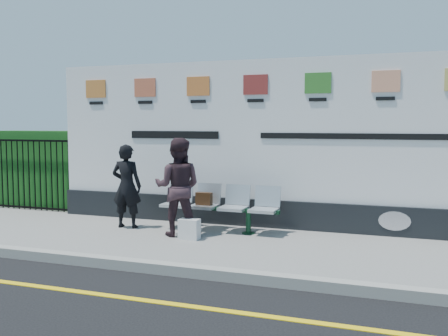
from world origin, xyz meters
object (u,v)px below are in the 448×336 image
billboard (256,155)px  woman_right (178,187)px  bench (219,219)px  woman_left (127,186)px

billboard → woman_right: billboard is taller
billboard → bench: bearing=-125.3°
billboard → woman_left: (-2.14, -0.93, -0.55)m
bench → woman_left: 1.75m
woman_left → bench: bearing=-176.8°
billboard → bench: 1.36m
billboard → woman_left: bearing=-156.5°
billboard → woman_left: size_ratio=5.34×
bench → woman_right: bearing=-134.7°
bench → woman_left: bearing=-170.4°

